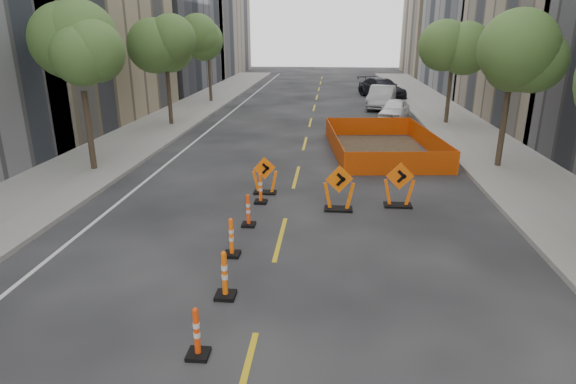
# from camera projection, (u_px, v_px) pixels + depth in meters

# --- Properties ---
(ground_plane) EXTENTS (140.00, 140.00, 0.00)m
(ground_plane) POSITION_uv_depth(u_px,v_px,m) (260.00, 319.00, 9.80)
(ground_plane) COLOR black
(sidewalk_left) EXTENTS (4.00, 90.00, 0.15)m
(sidewalk_left) POSITION_uv_depth(u_px,v_px,m) (103.00, 157.00, 21.88)
(sidewalk_left) COLOR gray
(sidewalk_left) RESTS_ON ground
(sidewalk_right) EXTENTS (4.00, 90.00, 0.15)m
(sidewalk_right) POSITION_uv_depth(u_px,v_px,m) (512.00, 167.00, 20.33)
(sidewalk_right) COLOR gray
(sidewalk_right) RESTS_ON ground
(bld_left_d) EXTENTS (12.00, 16.00, 14.00)m
(bld_left_d) POSITION_uv_depth(u_px,v_px,m) (143.00, 14.00, 46.00)
(bld_left_d) COLOR #4C4C51
(bld_left_d) RESTS_ON ground
(bld_right_e) EXTENTS (12.00, 14.00, 16.00)m
(bld_right_e) POSITION_uv_depth(u_px,v_px,m) (458.00, 10.00, 61.06)
(bld_right_e) COLOR tan
(bld_right_e) RESTS_ON ground
(tree_l_b) EXTENTS (2.80, 2.80, 5.95)m
(tree_l_b) POSITION_uv_depth(u_px,v_px,m) (80.00, 59.00, 18.51)
(tree_l_b) COLOR #382B1E
(tree_l_b) RESTS_ON ground
(tree_l_c) EXTENTS (2.80, 2.80, 5.95)m
(tree_l_c) POSITION_uv_depth(u_px,v_px,m) (166.00, 49.00, 27.94)
(tree_l_c) COLOR #382B1E
(tree_l_c) RESTS_ON ground
(tree_l_d) EXTENTS (2.80, 2.80, 5.95)m
(tree_l_d) POSITION_uv_depth(u_px,v_px,m) (208.00, 44.00, 37.38)
(tree_l_d) COLOR #382B1E
(tree_l_d) RESTS_ON ground
(tree_r_b) EXTENTS (2.80, 2.80, 5.95)m
(tree_r_b) POSITION_uv_depth(u_px,v_px,m) (513.00, 58.00, 18.95)
(tree_r_b) COLOR #382B1E
(tree_r_b) RESTS_ON ground
(tree_r_c) EXTENTS (2.80, 2.80, 5.95)m
(tree_r_c) POSITION_uv_depth(u_px,v_px,m) (454.00, 49.00, 28.38)
(tree_r_c) COLOR #382B1E
(tree_r_c) RESTS_ON ground
(channelizer_2) EXTENTS (0.39, 0.39, 1.00)m
(channelizer_2) POSITION_uv_depth(u_px,v_px,m) (197.00, 332.00, 8.52)
(channelizer_2) COLOR red
(channelizer_2) RESTS_ON ground
(channelizer_3) EXTENTS (0.44, 0.44, 1.11)m
(channelizer_3) POSITION_uv_depth(u_px,v_px,m) (225.00, 275.00, 10.42)
(channelizer_3) COLOR #E35809
(channelizer_3) RESTS_ON ground
(channelizer_4) EXTENTS (0.41, 0.41, 1.05)m
(channelizer_4) POSITION_uv_depth(u_px,v_px,m) (231.00, 237.00, 12.37)
(channelizer_4) COLOR #FF590A
(channelizer_4) RESTS_ON ground
(channelizer_5) EXTENTS (0.40, 0.40, 1.00)m
(channelizer_5) POSITION_uv_depth(u_px,v_px,m) (248.00, 210.00, 14.29)
(channelizer_5) COLOR #FF400A
(channelizer_5) RESTS_ON ground
(channelizer_6) EXTENTS (0.42, 0.42, 1.06)m
(channelizer_6) POSITION_uv_depth(u_px,v_px,m) (261.00, 188.00, 16.19)
(channelizer_6) COLOR #FF500A
(channelizer_6) RESTS_ON ground
(chevron_sign_left) EXTENTS (1.05, 0.87, 1.35)m
(chevron_sign_left) POSITION_uv_depth(u_px,v_px,m) (265.00, 175.00, 17.12)
(chevron_sign_left) COLOR orange
(chevron_sign_left) RESTS_ON ground
(chevron_sign_center) EXTENTS (1.14, 0.86, 1.52)m
(chevron_sign_center) POSITION_uv_depth(u_px,v_px,m) (339.00, 188.00, 15.47)
(chevron_sign_center) COLOR #E96109
(chevron_sign_center) RESTS_ON ground
(chevron_sign_right) EXTENTS (1.04, 0.65, 1.52)m
(chevron_sign_right) POSITION_uv_depth(u_px,v_px,m) (399.00, 185.00, 15.80)
(chevron_sign_right) COLOR #E65709
(chevron_sign_right) RESTS_ON ground
(safety_fence) EXTENTS (5.41, 8.28, 0.98)m
(safety_fence) POSITION_uv_depth(u_px,v_px,m) (382.00, 142.00, 23.01)
(safety_fence) COLOR #E4430C
(safety_fence) RESTS_ON ground
(parked_car_near) EXTENTS (2.67, 4.27, 1.35)m
(parked_car_near) POSITION_uv_depth(u_px,v_px,m) (395.00, 110.00, 31.10)
(parked_car_near) COLOR white
(parked_car_near) RESTS_ON ground
(parked_car_mid) EXTENTS (2.70, 5.22, 1.64)m
(parked_car_mid) POSITION_uv_depth(u_px,v_px,m) (382.00, 97.00, 35.87)
(parked_car_mid) COLOR #97969B
(parked_car_mid) RESTS_ON ground
(parked_car_far) EXTENTS (4.42, 6.11, 1.64)m
(parked_car_far) POSITION_uv_depth(u_px,v_px,m) (382.00, 88.00, 41.41)
(parked_car_far) COLOR black
(parked_car_far) RESTS_ON ground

